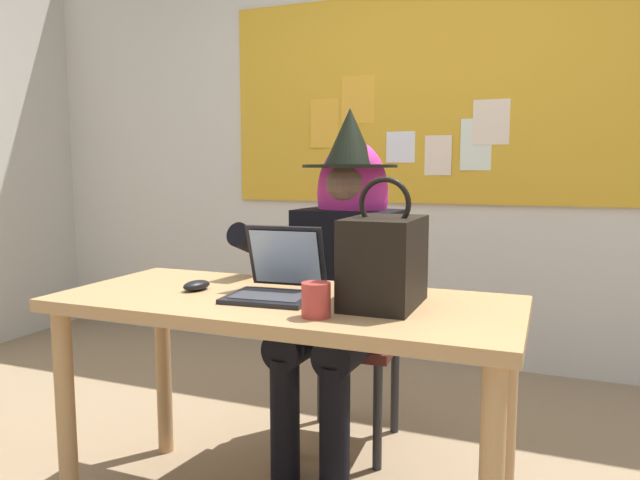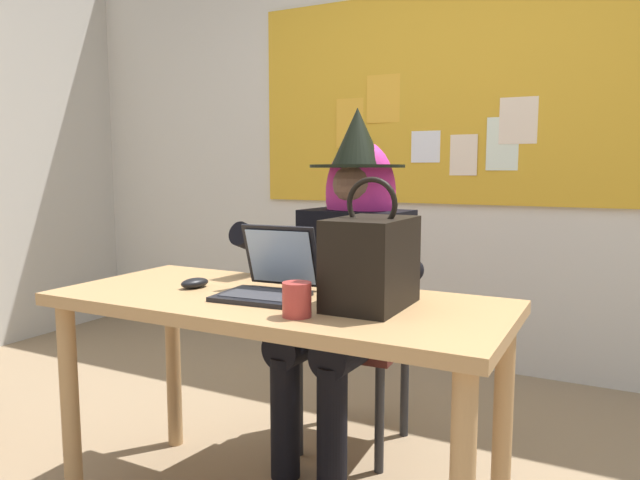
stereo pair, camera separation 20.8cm
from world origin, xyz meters
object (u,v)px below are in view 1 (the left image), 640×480
Objects in this scene: laptop at (277,281)px; coffee_mug at (316,300)px; person_costumed at (343,259)px; chair_at_desk at (352,319)px; handbag at (384,260)px; desk_main at (284,329)px; computer_mouse at (197,285)px.

laptop is 3.19× the size of coffee_mug.
laptop is (-0.03, -0.54, 0.01)m from person_costumed.
handbag is (0.32, -0.66, 0.37)m from chair_at_desk.
coffee_mug is (0.18, -0.74, 0.01)m from person_costumed.
person_costumed is at bearing 103.82° from coffee_mug.
desk_main is 0.15m from laptop.
person_costumed reaches higher than coffee_mug.
computer_mouse is 0.53m from coffee_mug.
chair_at_desk reaches higher than coffee_mug.
person_costumed is 13.36× the size of computer_mouse.
coffee_mug is (-0.13, -0.20, -0.09)m from handbag.
computer_mouse is 0.28× the size of handbag.
handbag is at bearing 22.34° from chair_at_desk.
desk_main is 4.77× the size of laptop.
desk_main is 15.23× the size of coffee_mug.
person_costumed is 0.76m from coffee_mug.
chair_at_desk is 2.42× the size of handbag.
chair_at_desk is 0.93m from coffee_mug.
person_costumed is 4.59× the size of laptop.
person_costumed is 0.65m from computer_mouse.
computer_mouse is at bearing 179.84° from laptop.
person_costumed is at bearing 120.36° from handbag.
coffee_mug is at bearing 16.93° from person_costumed.
handbag reaches higher than computer_mouse.
chair_at_desk is at bearing 79.80° from computer_mouse.
laptop is at bearing 18.56° from computer_mouse.
desk_main is 0.69m from chair_at_desk.
computer_mouse is at bearing -177.89° from handbag.
laptop is 0.80× the size of handbag.
laptop is (-0.03, 0.01, 0.15)m from desk_main.
desk_main is 0.40m from handbag.
handbag reaches higher than coffee_mug.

